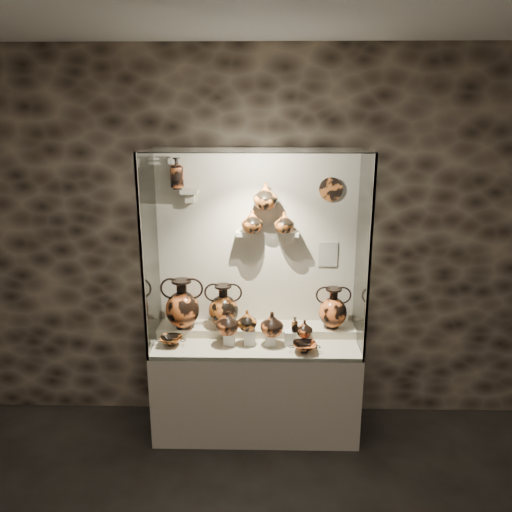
{
  "coord_description": "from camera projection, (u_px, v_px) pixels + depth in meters",
  "views": [
    {
      "loc": [
        0.08,
        -1.63,
        2.63
      ],
      "look_at": [
        -0.0,
        2.23,
        1.56
      ],
      "focal_mm": 35.0,
      "sensor_mm": 36.0,
      "label": 1
    }
  ],
  "objects": [
    {
      "name": "pedestal_c",
      "position": [
        270.0,
        339.0,
        4.1
      ],
      "size": [
        0.09,
        0.09,
        0.09
      ],
      "primitive_type": "cube",
      "color": "silver",
      "rests_on": "front_tier"
    },
    {
      "name": "frame_post_left",
      "position": [
        142.0,
        262.0,
        3.69
      ],
      "size": [
        0.02,
        0.02,
        1.6
      ],
      "primitive_type": "cube",
      "color": "gray",
      "rests_on": "plinth"
    },
    {
      "name": "lekythos_small",
      "position": [
        295.0,
        324.0,
        4.04
      ],
      "size": [
        0.08,
        0.08,
        0.14
      ],
      "primitive_type": null,
      "rotation": [
        0.0,
        0.0,
        0.3
      ],
      "color": "#BC5D21",
      "rests_on": "pedestal_d"
    },
    {
      "name": "ovoid_vase_a",
      "position": [
        252.0,
        221.0,
        4.09
      ],
      "size": [
        0.2,
        0.2,
        0.19
      ],
      "primitive_type": "imported",
      "rotation": [
        0.0,
        0.0,
        0.11
      ],
      "color": "#BC5D21",
      "rests_on": "bracket_ca"
    },
    {
      "name": "jug_b",
      "position": [
        247.0,
        320.0,
        4.05
      ],
      "size": [
        0.21,
        0.21,
        0.17
      ],
      "primitive_type": "imported",
      "rotation": [
        0.0,
        0.0,
        -0.37
      ],
      "color": "#BC5D21",
      "rests_on": "pedestal_b"
    },
    {
      "name": "rear_tier",
      "position": [
        256.0,
        331.0,
        4.32
      ],
      "size": [
        1.7,
        0.25,
        0.1
      ],
      "primitive_type": "cube",
      "color": "beige",
      "rests_on": "plinth"
    },
    {
      "name": "wall_plate",
      "position": [
        331.0,
        189.0,
        4.09
      ],
      "size": [
        0.2,
        0.02,
        0.2
      ],
      "primitive_type": "cylinder",
      "rotation": [
        1.57,
        0.0,
        0.0
      ],
      "color": "#BD5F25",
      "rests_on": "back_panel"
    },
    {
      "name": "ovoid_vase_c",
      "position": [
        284.0,
        222.0,
        4.09
      ],
      "size": [
        0.18,
        0.18,
        0.17
      ],
      "primitive_type": "imported",
      "rotation": [
        0.0,
        0.0,
        0.11
      ],
      "color": "#BC5D21",
      "rests_on": "bracket_cc"
    },
    {
      "name": "glass_top",
      "position": [
        256.0,
        150.0,
        3.74
      ],
      "size": [
        1.7,
        0.6,
        0.01
      ],
      "primitive_type": "cube",
      "color": "white",
      "rests_on": "back_panel"
    },
    {
      "name": "kylix_left",
      "position": [
        171.0,
        340.0,
        4.07
      ],
      "size": [
        0.27,
        0.24,
        0.09
      ],
      "primitive_type": null,
      "rotation": [
        0.0,
        0.0,
        -0.21
      ],
      "color": "#BC5D21",
      "rests_on": "front_tier"
    },
    {
      "name": "glass_front",
      "position": [
        255.0,
        263.0,
        3.67
      ],
      "size": [
        1.7,
        0.01,
        1.6
      ],
      "primitive_type": "cube",
      "color": "white",
      "rests_on": "plinth"
    },
    {
      "name": "jug_a",
      "position": [
        227.0,
        322.0,
        4.05
      ],
      "size": [
        0.23,
        0.23,
        0.2
      ],
      "primitive_type": "imported",
      "rotation": [
        0.0,
        0.0,
        0.2
      ],
      "color": "#C65A26",
      "rests_on": "pedestal_a"
    },
    {
      "name": "bracket_ul",
      "position": [
        189.0,
        191.0,
        4.07
      ],
      "size": [
        0.14,
        0.12,
        0.04
      ],
      "primitive_type": "cube",
      "color": "beige",
      "rests_on": "back_panel"
    },
    {
      "name": "bracket_cb",
      "position": [
        269.0,
        210.0,
        4.1
      ],
      "size": [
        0.1,
        0.12,
        0.04
      ],
      "primitive_type": "cube",
      "color": "beige",
      "rests_on": "back_panel"
    },
    {
      "name": "amphora_mid",
      "position": [
        223.0,
        306.0,
        4.23
      ],
      "size": [
        0.37,
        0.37,
        0.38
      ],
      "primitive_type": null,
      "rotation": [
        0.0,
        0.0,
        0.24
      ],
      "color": "#BC5D21",
      "rests_on": "rear_tier"
    },
    {
      "name": "glass_left",
      "position": [
        150.0,
        252.0,
        3.97
      ],
      "size": [
        0.01,
        0.6,
        1.6
      ],
      "primitive_type": "cube",
      "color": "white",
      "rests_on": "plinth"
    },
    {
      "name": "back_panel",
      "position": [
        257.0,
        243.0,
        4.26
      ],
      "size": [
        1.7,
        0.03,
        1.6
      ],
      "primitive_type": "cube",
      "color": "beige",
      "rests_on": "plinth"
    },
    {
      "name": "info_placard",
      "position": [
        328.0,
        254.0,
        4.25
      ],
      "size": [
        0.16,
        0.01,
        0.21
      ],
      "primitive_type": "cube",
      "color": "beige",
      "rests_on": "back_panel"
    },
    {
      "name": "bracket_ca",
      "position": [
        245.0,
        233.0,
        4.16
      ],
      "size": [
        0.14,
        0.12,
        0.04
      ],
      "primitive_type": "cube",
      "color": "beige",
      "rests_on": "back_panel"
    },
    {
      "name": "plinth",
      "position": [
        256.0,
        387.0,
        4.27
      ],
      "size": [
        1.7,
        0.6,
        0.8
      ],
      "primitive_type": "cube",
      "color": "beige",
      "rests_on": "floor"
    },
    {
      "name": "lekythos_tall",
      "position": [
        177.0,
        171.0,
        4.02
      ],
      "size": [
        0.15,
        0.15,
        0.29
      ],
      "primitive_type": null,
      "rotation": [
        0.0,
        0.0,
        0.3
      ],
      "color": "#C65A26",
      "rests_on": "bracket_ul"
    },
    {
      "name": "frame_post_right",
      "position": [
        369.0,
        263.0,
        3.66
      ],
      "size": [
        0.02,
        0.02,
        1.6
      ],
      "primitive_type": "cube",
      "color": "gray",
      "rests_on": "plinth"
    },
    {
      "name": "bracket_cc",
      "position": [
        290.0,
        234.0,
        4.15
      ],
      "size": [
        0.14,
        0.12,
        0.04
      ],
      "primitive_type": "cube",
      "color": "beige",
      "rests_on": "back_panel"
    },
    {
      "name": "glass_right",
      "position": [
        363.0,
        253.0,
        3.94
      ],
      "size": [
        0.01,
        0.6,
        1.6
      ],
      "primitive_type": "cube",
      "color": "white",
      "rests_on": "plinth"
    },
    {
      "name": "jug_c",
      "position": [
        272.0,
        324.0,
        4.04
      ],
      "size": [
        0.21,
        0.21,
        0.2
      ],
      "primitive_type": "imported",
      "rotation": [
        0.0,
        0.0,
        -0.1
      ],
      "color": "#C65A26",
      "rests_on": "pedestal_c"
    },
    {
      "name": "pedestal_e",
      "position": [
        307.0,
        340.0,
        4.09
      ],
      "size": [
        0.09,
        0.09,
        0.08
      ],
      "primitive_type": "cube",
      "color": "silver",
      "rests_on": "front_tier"
    },
    {
      "name": "amphora_left",
      "position": [
        182.0,
        304.0,
        4.21
      ],
      "size": [
        0.43,
        0.43,
        0.43
      ],
      "primitive_type": null,
      "rotation": [
        0.0,
        0.0,
        -0.27
      ],
      "color": "#C65A26",
      "rests_on": "rear_tier"
    },
    {
      "name": "front_tier",
      "position": [
        256.0,
        343.0,
        4.16
      ],
      "size": [
        1.68,
        0.58,
        0.03
      ],
      "primitive_type": "cube",
      "color": "beige",
      "rests_on": "plinth"
    },
    {
      "name": "amphora_right",
      "position": [
        333.0,
        308.0,
        4.22
      ],
      "size": [
        0.33,
        0.33,
        0.36
      ],
      "primitive_type": null,
      "rotation": [
        0.0,
        0.0,
        0.18
      ],
      "color": "#C65A26",
      "rests_on": "rear_tier"
    },
    {
      "name": "pedestal_b",
      "position": [
        250.0,
        337.0,
        4.09
      ],
      "size": [
        0.09,
        0.09,
        0.13
      ],
      "primitive_type": "cube",
      "color": "silver",
      "rests_on": "front_tier"
    },
    {
      "name": "pedestal_a",
      "position": [
        229.0,
        338.0,
        4.1
      ],
      "size": [
        0.09,
        0.09,
        0.1
      ],
      "primitive_type": "cube",
      "color": "silver",
      "rests_on": "front_tier"
    },
    {
      "name": "jug_e",
      "position": [
        304.0,
        328.0,
        4.05
      ],
      "size": [
        0.17,
        0.17,
        0.14
      ],
      "primitive_type": "imported",
      "rotation": [
        0.0,
        0.0,
        0.35
      ],
      "color": "#C65A26",
      "rests_on": "pedestal_e"
    },
    {
      "name": "pedestal_d",
      "position": [
        290.0,
        338.0,
        4.09
      ],
      "size": [
        0.09,
        0.09,
        0.12
      ],
      "primitive_type": "cube",
      "color": "silver",
      "rests_on": "front_tier"
    },
    {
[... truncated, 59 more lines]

